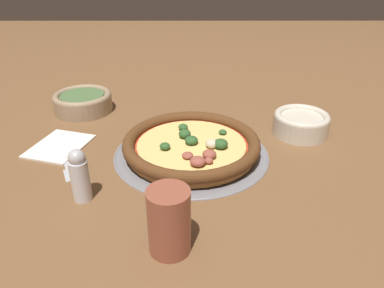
{
  "coord_description": "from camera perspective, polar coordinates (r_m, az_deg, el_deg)",
  "views": [
    {
      "loc": [
        0.68,
        -0.0,
        0.4
      ],
      "look_at": [
        0.0,
        0.0,
        0.02
      ],
      "focal_mm": 35.0,
      "sensor_mm": 36.0,
      "label": 1
    }
  ],
  "objects": [
    {
      "name": "pizza_tray",
      "position": [
        0.79,
        0.0,
        -1.38
      ],
      "size": [
        0.32,
        0.32,
        0.01
      ],
      "color": "gray",
      "rests_on": "ground_plane"
    },
    {
      "name": "fork",
      "position": [
        0.8,
        -18.42,
        -2.74
      ],
      "size": [
        0.15,
        0.08,
        0.0
      ],
      "rotation": [
        0.0,
        0.0,
        6.7
      ],
      "color": "#B7B7BC",
      "rests_on": "ground_plane"
    },
    {
      "name": "pepper_shaker",
      "position": [
        0.66,
        -16.65,
        -4.58
      ],
      "size": [
        0.03,
        0.03,
        0.1
      ],
      "color": "silver",
      "rests_on": "ground_plane"
    },
    {
      "name": "ground_plane",
      "position": [
        0.79,
        0.0,
        -1.56
      ],
      "size": [
        3.0,
        3.0,
        0.0
      ],
      "primitive_type": "plane",
      "color": "brown"
    },
    {
      "name": "napkin",
      "position": [
        0.86,
        -19.46,
        -0.18
      ],
      "size": [
        0.16,
        0.14,
        0.01
      ],
      "rotation": [
        0.0,
        0.0,
        -0.29
      ],
      "color": "white",
      "rests_on": "ground_plane"
    },
    {
      "name": "bowl_near",
      "position": [
        0.9,
        16.36,
        3.13
      ],
      "size": [
        0.13,
        0.13,
        0.05
      ],
      "color": "beige",
      "rests_on": "ground_plane"
    },
    {
      "name": "drinking_cup",
      "position": [
        0.53,
        -3.36,
        -11.65
      ],
      "size": [
        0.06,
        0.06,
        0.1
      ],
      "color": "brown",
      "rests_on": "ground_plane"
    },
    {
      "name": "pizza",
      "position": [
        0.78,
        0.04,
        -0.1
      ],
      "size": [
        0.29,
        0.29,
        0.04
      ],
      "color": "#A86B33",
      "rests_on": "pizza_tray"
    },
    {
      "name": "bowl_far",
      "position": [
        1.02,
        -16.23,
        6.29
      ],
      "size": [
        0.15,
        0.15,
        0.05
      ],
      "color": "#9E8466",
      "rests_on": "ground_plane"
    }
  ]
}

